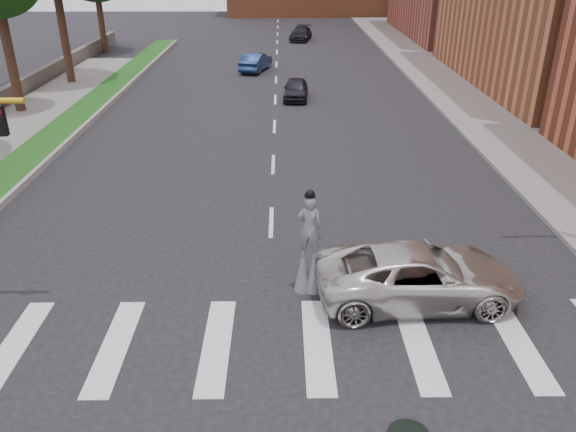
{
  "coord_description": "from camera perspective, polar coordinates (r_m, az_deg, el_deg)",
  "views": [
    {
      "loc": [
        0.39,
        -10.43,
        9.19
      ],
      "look_at": [
        0.58,
        5.0,
        1.7
      ],
      "focal_mm": 35.0,
      "sensor_mm": 36.0,
      "label": 1
    }
  ],
  "objects": [
    {
      "name": "car_mid",
      "position": [
        46.5,
        -3.29,
        15.35
      ],
      "size": [
        2.61,
        4.59,
        1.43
      ],
      "primitive_type": "imported",
      "rotation": [
        0.0,
        0.0,
        2.87
      ],
      "color": "navy",
      "rests_on": "ground"
    },
    {
      "name": "ground_plane",
      "position": [
        13.9,
        -2.22,
        -15.5
      ],
      "size": [
        160.0,
        160.0,
        0.0
      ],
      "primitive_type": "plane",
      "color": "black",
      "rests_on": "ground"
    },
    {
      "name": "median_curb",
      "position": [
        33.55,
        -19.76,
        8.73
      ],
      "size": [
        0.2,
        60.0,
        0.28
      ],
      "primitive_type": "cube",
      "color": "gray",
      "rests_on": "ground"
    },
    {
      "name": "suv_crossing",
      "position": [
        16.29,
        13.12,
        -5.85
      ],
      "size": [
        5.92,
        2.97,
        1.61
      ],
      "primitive_type": "imported",
      "rotation": [
        0.0,
        0.0,
        1.62
      ],
      "color": "beige",
      "rests_on": "ground"
    },
    {
      "name": "sidewalk_right",
      "position": [
        38.53,
        17.99,
        10.99
      ],
      "size": [
        5.0,
        90.0,
        0.18
      ],
      "primitive_type": "cube",
      "color": "slate",
      "rests_on": "ground"
    },
    {
      "name": "grass_median",
      "position": [
        33.9,
        -21.45,
        8.6
      ],
      "size": [
        2.0,
        60.0,
        0.25
      ],
      "primitive_type": "cube",
      "color": "#174915",
      "rests_on": "ground"
    },
    {
      "name": "car_near",
      "position": [
        37.64,
        0.8,
        12.79
      ],
      "size": [
        1.79,
        3.94,
        1.31
      ],
      "primitive_type": "imported",
      "rotation": [
        0.0,
        0.0,
        -0.06
      ],
      "color": "black",
      "rests_on": "ground"
    },
    {
      "name": "car_far",
      "position": [
        62.24,
        1.31,
        18.04
      ],
      "size": [
        2.77,
        5.01,
        1.37
      ],
      "primitive_type": "imported",
      "rotation": [
        0.0,
        0.0,
        -0.19
      ],
      "color": "black",
      "rests_on": "ground"
    },
    {
      "name": "stilt_performer",
      "position": [
        16.01,
        2.14,
        -3.54
      ],
      "size": [
        0.84,
        0.56,
        3.21
      ],
      "rotation": [
        0.0,
        0.0,
        3.01
      ],
      "color": "#342015",
      "rests_on": "ground"
    }
  ]
}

